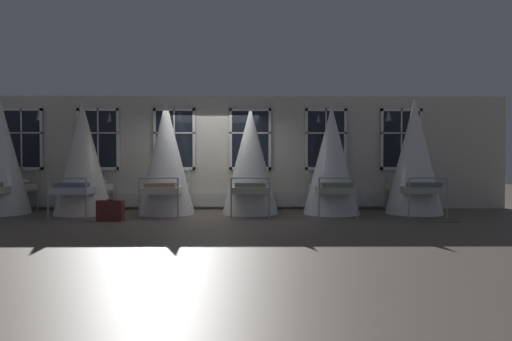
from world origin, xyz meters
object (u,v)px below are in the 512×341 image
at_px(cot_first, 0,157).
at_px(cot_third, 166,159).
at_px(cot_sixth, 414,158).
at_px(cot_second, 83,160).
at_px(suitcase_dark, 110,210).
at_px(cot_fourth, 250,162).
at_px(cot_fifth, 331,161).

xyz_separation_m(cot_first, cot_third, (4.02, -0.04, -0.04)).
height_order(cot_third, cot_sixth, cot_sixth).
bearing_deg(cot_third, cot_second, 89.68).
height_order(cot_sixth, suitcase_dark, cot_sixth).
height_order(cot_first, cot_fourth, cot_first).
relative_size(cot_fourth, cot_sixth, 0.92).
distance_m(cot_first, suitcase_dark, 3.48).
xyz_separation_m(cot_third, cot_fourth, (2.04, 0.05, -0.08)).
relative_size(cot_third, cot_sixth, 0.98).
relative_size(cot_first, cot_third, 1.03).
xyz_separation_m(cot_second, cot_third, (2.01, -0.00, 0.02)).
xyz_separation_m(cot_first, cot_fifth, (8.04, -0.05, -0.10)).
relative_size(cot_fifth, cot_sixth, 0.93).
distance_m(cot_third, cot_sixth, 6.05).
bearing_deg(cot_fifth, cot_fourth, 88.94).
bearing_deg(cot_first, cot_fourth, -88.45).
bearing_deg(cot_third, suitcase_dark, 140.84).
relative_size(cot_fourth, suitcase_dark, 4.54).
bearing_deg(cot_fifth, cot_second, 90.50).
distance_m(cot_second, suitcase_dark, 1.94).
xyz_separation_m(cot_fourth, cot_fifth, (1.97, -0.06, 0.01)).
relative_size(cot_first, suitcase_dark, 4.96).
relative_size(cot_second, cot_sixth, 0.97).
bearing_deg(cot_second, cot_fourth, -88.29).
height_order(cot_second, cot_sixth, cot_sixth).
relative_size(cot_first, cot_second, 1.04).
bearing_deg(cot_sixth, suitcase_dark, 100.62).
bearing_deg(cot_fifth, suitcase_dark, 104.18).
bearing_deg(cot_sixth, cot_third, 90.85).
distance_m(cot_sixth, suitcase_dark, 7.23).
bearing_deg(cot_first, cot_third, -89.08).
bearing_deg(cot_third, cot_sixth, -90.01).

